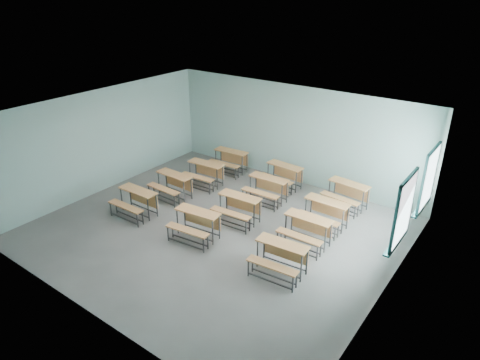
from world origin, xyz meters
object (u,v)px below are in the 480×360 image
object	(u,v)px
desk_unit_r0c1	(196,221)
desk_unit_r2c2	(325,210)
desk_unit_r3c1	(283,173)
desk_unit_r1c0	(172,182)
desk_unit_r2c1	(267,186)
desk_unit_r1c2	(306,227)
desk_unit_r1c1	(238,205)
desk_unit_r2c0	(204,171)
desk_unit_r0c2	(280,255)
desk_unit_r3c2	(347,192)
desk_unit_r3c0	(230,158)
desk_unit_r0c0	(136,199)

from	to	relation	value
desk_unit_r0c1	desk_unit_r2c2	bearing A→B (deg)	39.22
desk_unit_r3c1	desk_unit_r0c1	bearing A→B (deg)	-89.06
desk_unit_r1c0	desk_unit_r3c1	world-z (taller)	same
desk_unit_r2c1	desk_unit_r2c2	xyz separation A→B (m)	(2.08, -0.34, 0.00)
desk_unit_r1c2	desk_unit_r2c2	distance (m)	1.08
desk_unit_r1c1	desk_unit_r2c0	xyz separation A→B (m)	(-2.28, 1.24, 0.00)
desk_unit_r0c2	desk_unit_r1c2	world-z (taller)	same
desk_unit_r1c1	desk_unit_r0c2	bearing A→B (deg)	-35.52
desk_unit_r2c0	desk_unit_r3c2	world-z (taller)	same
desk_unit_r3c0	desk_unit_r3c1	size ratio (longest dim) A/B	0.99
desk_unit_r0c0	desk_unit_r3c1	size ratio (longest dim) A/B	0.96
desk_unit_r0c0	desk_unit_r1c1	bearing A→B (deg)	28.34
desk_unit_r0c2	desk_unit_r2c0	world-z (taller)	same
desk_unit_r2c0	desk_unit_r3c1	world-z (taller)	same
desk_unit_r1c2	desk_unit_r3c2	size ratio (longest dim) A/B	0.95
desk_unit_r2c2	desk_unit_r3c2	bearing A→B (deg)	90.46
desk_unit_r0c1	desk_unit_r2c1	size ratio (longest dim) A/B	1.05
desk_unit_r1c2	desk_unit_r3c1	xyz separation A→B (m)	(-2.19, 2.53, 0.00)
desk_unit_r1c0	desk_unit_r2c0	distance (m)	1.27
desk_unit_r0c1	desk_unit_r3c1	bearing A→B (deg)	80.04
desk_unit_r0c1	desk_unit_r2c0	world-z (taller)	same
desk_unit_r0c2	desk_unit_r1c0	xyz separation A→B (m)	(-4.66, 1.32, 0.00)
desk_unit_r2c2	desk_unit_r3c0	xyz separation A→B (m)	(-4.33, 1.45, 0.00)
desk_unit_r2c1	desk_unit_r1c2	bearing A→B (deg)	-35.83
desk_unit_r3c2	desk_unit_r1c1	bearing A→B (deg)	-122.95
desk_unit_r2c1	desk_unit_r0c2	bearing A→B (deg)	-54.09
desk_unit_r0c1	desk_unit_r1c1	distance (m)	1.38
desk_unit_r1c2	desk_unit_r3c0	distance (m)	5.03
desk_unit_r0c1	desk_unit_r0c2	distance (m)	2.52
desk_unit_r3c0	desk_unit_r3c2	xyz separation A→B (m)	(4.36, -0.05, 0.00)
desk_unit_r0c1	desk_unit_r1c0	distance (m)	2.51
desk_unit_r1c0	desk_unit_r2c0	xyz separation A→B (m)	(0.22, 1.25, 0.00)
desk_unit_r3c1	desk_unit_r3c0	bearing A→B (deg)	-175.39
desk_unit_r1c2	desk_unit_r2c1	xyz separation A→B (m)	(-2.09, 1.41, 0.00)
desk_unit_r3c2	desk_unit_r1c0	bearing A→B (deg)	-144.51
desk_unit_r0c1	desk_unit_r2c1	bearing A→B (deg)	76.44
desk_unit_r2c1	desk_unit_r3c2	world-z (taller)	same
desk_unit_r0c2	desk_unit_r1c2	size ratio (longest dim) A/B	1.04
desk_unit_r2c2	desk_unit_r3c1	distance (m)	2.62
desk_unit_r1c0	desk_unit_r2c1	xyz separation A→B (m)	(2.49, 1.49, 0.00)
desk_unit_r3c1	desk_unit_r1c2	bearing A→B (deg)	-44.43
desk_unit_r2c1	desk_unit_r3c0	xyz separation A→B (m)	(-2.26, 1.12, 0.00)
desk_unit_r0c0	desk_unit_r2c2	bearing A→B (deg)	28.44
desk_unit_r2c2	desk_unit_r2c1	bearing A→B (deg)	172.20
desk_unit_r0c0	desk_unit_r2c0	distance (m)	2.66
desk_unit_r2c0	desk_unit_r2c2	bearing A→B (deg)	-4.77
desk_unit_r1c1	desk_unit_r2c2	bearing A→B (deg)	25.06
desk_unit_r1c0	desk_unit_r3c1	distance (m)	3.53
desk_unit_r1c1	desk_unit_r0c1	bearing A→B (deg)	-109.42
desk_unit_r1c1	desk_unit_r1c2	bearing A→B (deg)	-2.03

